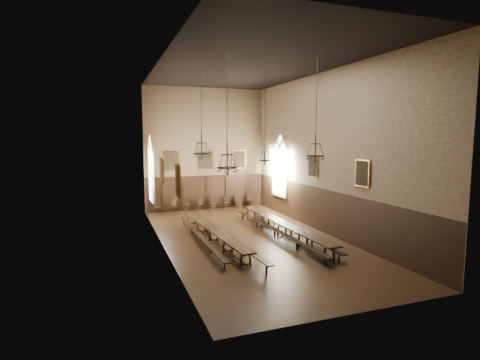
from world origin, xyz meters
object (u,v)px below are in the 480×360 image
bench_right_outer (291,229)px  chair_6 (238,204)px  table_right (282,229)px  table_left (213,235)px  chair_4 (214,206)px  chair_7 (251,203)px  bench_left_outer (200,238)px  chair_3 (202,206)px  bench_left_inner (224,236)px  chair_5 (227,205)px  chair_2 (186,207)px  chandelier_back_left (202,149)px  chair_1 (175,208)px  bench_right_inner (275,232)px  chair_0 (159,209)px  chandelier_back_right (265,155)px  chandelier_front_right (315,150)px  chandelier_front_left (227,160)px

bench_right_outer → chair_6: (-0.14, 8.48, -0.01)m
table_right → chair_6: chair_6 is taller
table_left → bench_right_outer: (4.47, -0.09, -0.05)m
table_right → bench_right_outer: bearing=7.0°
chair_4 → chair_6: 1.95m
chair_6 → chair_7: (1.05, 0.00, 0.02)m
bench_left_outer → chair_3: size_ratio=9.55×
bench_right_outer → chair_3: size_ratio=11.17×
table_right → bench_left_outer: bearing=177.2°
bench_left_inner → chair_7: 9.85m
table_left → chair_4: size_ratio=10.03×
bench_left_inner → chair_5: chair_5 is taller
bench_right_outer → chair_2: size_ratio=10.79×
chair_4 → chandelier_back_left: (-2.46, -6.40, 4.49)m
chair_3 → chair_6: chair_6 is taller
chair_1 → chair_7: (5.91, 0.05, 0.04)m
bench_right_inner → table_left: bearing=174.2°
chair_0 → chair_3: chair_3 is taller
chair_5 → chair_6: chair_6 is taller
chandelier_back_left → table_left: bearing=-87.8°
chair_5 → chandelier_back_right: 7.01m
table_right → chair_1: 9.58m
chair_2 → chandelier_front_right: chandelier_front_right is taller
bench_left_inner → chandelier_back_left: bearing=106.0°
chair_2 → chair_3: (1.13, -0.08, -0.01)m
table_left → chair_0: 8.59m
table_left → chair_4: (2.38, 8.34, -0.08)m
bench_left_outer → chair_2: size_ratio=9.23×
chair_4 → chandelier_front_left: (-2.51, -11.16, 4.12)m
bench_right_outer → chandelier_front_left: size_ratio=2.08×
chair_5 → table_right: bearing=-68.1°
chair_4 → chandelier_front_right: 12.26m
chair_5 → chair_6: 0.89m
chair_5 → bench_right_inner: bearing=-71.6°
chair_2 → chair_4: chair_2 is taller
chair_4 → chandelier_front_right: bearing=-84.3°
bench_left_outer → chandelier_back_right: bearing=29.4°
table_right → chandelier_back_right: (0.21, 2.91, 3.93)m
chair_3 → bench_right_inner: bearing=-75.3°
bench_right_outer → chandelier_front_left: 6.73m
table_right → chair_2: size_ratio=10.28×
chandelier_front_right → chair_6: bearing=89.3°
chair_3 → chair_6: (2.88, 0.03, 0.01)m
table_left → chair_5: (3.44, 8.43, -0.09)m
bench_left_inner → chair_5: size_ratio=12.21×
chair_0 → chair_3: (3.10, -0.07, 0.01)m
chandelier_back_right → chandelier_front_left: size_ratio=1.02×
chair_7 → chandelier_front_left: (-5.50, -11.22, 4.09)m
bench_right_outer → chair_5: chair_5 is taller
chair_3 → chair_7: 3.92m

